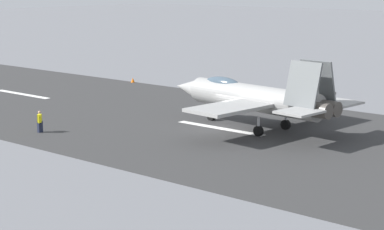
# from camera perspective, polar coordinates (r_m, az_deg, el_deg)

# --- Properties ---
(ground_plane) EXTENTS (400.00, 400.00, 0.00)m
(ground_plane) POSITION_cam_1_polar(r_m,az_deg,el_deg) (52.16, 2.51, -1.16)
(ground_plane) COLOR slate
(runway_strip) EXTENTS (240.00, 26.00, 0.02)m
(runway_strip) POSITION_cam_1_polar(r_m,az_deg,el_deg) (52.14, 2.53, -1.15)
(runway_strip) COLOR #323232
(runway_strip) RESTS_ON ground
(fighter_jet) EXTENTS (16.18, 14.07, 5.67)m
(fighter_jet) POSITION_cam_1_polar(r_m,az_deg,el_deg) (51.79, 5.20, 1.50)
(fighter_jet) COLOR #999997
(fighter_jet) RESTS_ON ground
(crew_person) EXTENTS (0.51, 0.54, 1.65)m
(crew_person) POSITION_cam_1_polar(r_m,az_deg,el_deg) (51.92, -12.61, -0.55)
(crew_person) COLOR #1E2338
(crew_person) RESTS_ON ground
(marker_cone_mid) EXTENTS (0.44, 0.44, 0.55)m
(marker_cone_mid) POSITION_cam_1_polar(r_m,az_deg,el_deg) (64.45, 6.69, 1.41)
(marker_cone_mid) COLOR orange
(marker_cone_mid) RESTS_ON ground
(marker_cone_far) EXTENTS (0.44, 0.44, 0.55)m
(marker_cone_far) POSITION_cam_1_polar(r_m,az_deg,el_deg) (75.89, -4.98, 2.93)
(marker_cone_far) COLOR orange
(marker_cone_far) RESTS_ON ground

